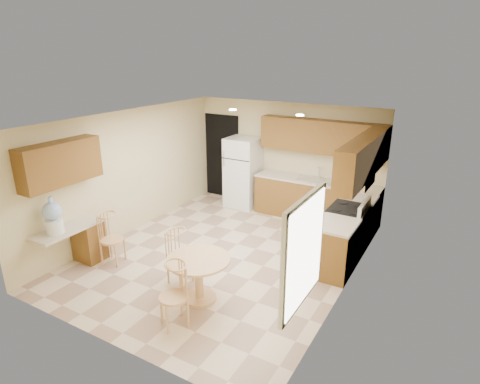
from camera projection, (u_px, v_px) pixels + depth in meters
The scene contains 30 objects.
floor at pixel (223, 255), 7.42m from camera, with size 5.50×5.50×0.00m, color beige.
ceiling at pixel (221, 120), 6.59m from camera, with size 4.50×5.50×0.02m, color white.
wall_back at pixel (286, 157), 9.25m from camera, with size 4.50×0.02×2.50m, color beige.
wall_front at pixel (99, 257), 4.76m from camera, with size 4.50×0.02×2.50m, color beige.
wall_left at pixel (128, 173), 8.07m from camera, with size 0.02×5.50×2.50m, color beige.
wall_right at pixel (350, 216), 5.95m from camera, with size 0.02×5.50×2.50m, color beige.
doorway at pixel (222, 156), 10.13m from camera, with size 0.90×0.02×2.10m, color black.
base_cab_back at pixel (316, 201), 8.87m from camera, with size 2.75×0.60×0.87m, color brown.
counter_back at pixel (317, 181), 8.72m from camera, with size 2.75×0.63×0.04m, color beige.
base_cab_right_a at pixel (357, 220), 7.87m from camera, with size 0.60×0.59×0.87m, color brown.
counter_right_a at pixel (360, 198), 7.72m from camera, with size 0.63×0.59×0.04m, color beige.
base_cab_right_b at pixel (335, 250), 6.69m from camera, with size 0.60×0.80×0.87m, color brown.
counter_right_b at pixel (337, 225), 6.53m from camera, with size 0.63×0.80×0.04m, color beige.
upper_cab_back at pixel (322, 137), 8.51m from camera, with size 2.75×0.33×0.70m, color brown.
upper_cab_right at pixel (363, 158), 6.81m from camera, with size 0.33×2.42×0.70m, color brown.
upper_cab_left at pixel (60, 163), 6.48m from camera, with size 0.33×1.40×0.70m, color brown.
sink at pixel (316, 180), 8.72m from camera, with size 0.78×0.44×0.01m, color silver.
range_hood at pixel (356, 182), 6.97m from camera, with size 0.50×0.76×0.14m, color silver.
desk_pedestal at pixel (89, 241), 7.17m from camera, with size 0.48×0.42×0.72m, color brown.
desk_top at pixel (68, 229), 6.73m from camera, with size 0.50×1.20×0.04m, color beige.
window at pixel (304, 252), 4.36m from camera, with size 0.06×1.12×1.30m.
can_light_a at pixel (233, 110), 7.81m from camera, with size 0.14×0.14×0.02m, color white.
can_light_b at pixel (300, 115), 7.15m from camera, with size 0.14×0.14×0.02m, color white.
refrigerator at pixel (243, 172), 9.55m from camera, with size 0.73×0.72×1.66m.
stove at pixel (346, 230), 7.32m from camera, with size 0.65×0.76×1.09m.
dining_table at pixel (199, 273), 5.94m from camera, with size 0.94×0.94×0.70m.
chair_table_a at pixel (176, 254), 6.31m from camera, with size 0.40×0.51×0.90m.
chair_table_b at pixel (169, 293), 5.28m from camera, with size 0.41×0.48×0.92m.
chair_desk at pixel (107, 236), 6.92m from camera, with size 0.40×0.52×0.91m.
water_crock at pixel (53, 217), 6.44m from camera, with size 0.30×0.30×0.62m.
Camera 1 is at (3.57, -5.57, 3.57)m, focal length 30.00 mm.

